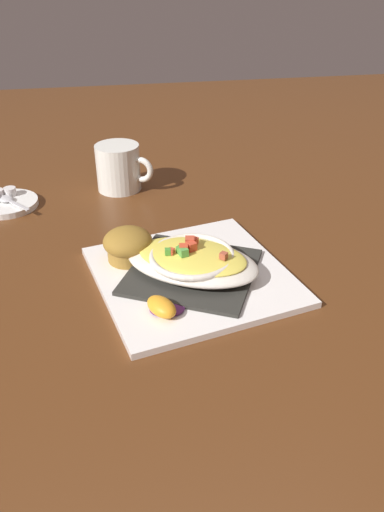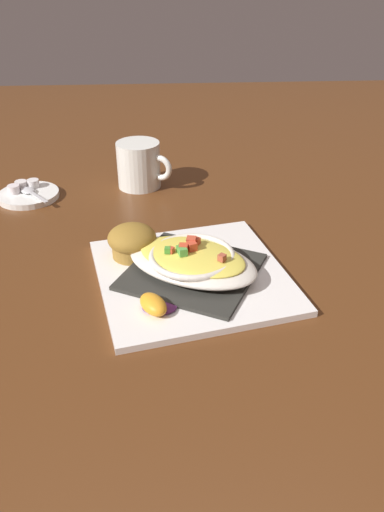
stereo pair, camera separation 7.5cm
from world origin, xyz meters
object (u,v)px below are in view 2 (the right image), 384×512
(coffee_mug, at_px, (140,167))
(creamer_saucer, at_px, (29,195))
(orange_garnish, at_px, (155,305))
(creamer_cup_0, at_px, (33,183))
(creamer_cup_1, at_px, (21,185))
(creamer_cup_2, at_px, (14,189))
(gratin_dish, at_px, (192,259))
(muffin, at_px, (132,241))
(spoon, at_px, (29,191))
(square_plate, at_px, (192,276))

(coffee_mug, relative_size, creamer_saucer, 0.96)
(orange_garnish, height_order, creamer_cup_0, orange_garnish)
(coffee_mug, height_order, creamer_cup_1, coffee_mug)
(creamer_cup_1, relative_size, creamer_cup_2, 1.00)
(creamer_saucer, relative_size, creamer_cup_0, 4.98)
(creamer_cup_1, height_order, creamer_cup_2, same)
(gratin_dish, relative_size, coffee_mug, 2.09)
(coffee_mug, xyz_separation_m, creamer_saucer, (0.05, -0.22, -0.04))
(muffin, xyz_separation_m, orange_garnish, (0.15, 0.03, -0.02))
(orange_garnish, xyz_separation_m, coffee_mug, (-0.45, -0.03, 0.02))
(creamer_saucer, height_order, spoon, spoon)
(square_plate, height_order, coffee_mug, coffee_mug)
(spoon, bearing_deg, gratin_dish, 44.67)
(square_plate, distance_m, spoon, 0.43)
(creamer_cup_0, distance_m, creamer_cup_1, 0.02)
(gratin_dish, bearing_deg, coffee_mug, -166.52)
(square_plate, height_order, orange_garnish, orange_garnish)
(square_plate, height_order, spoon, spoon)
(spoon, xyz_separation_m, creamer_cup_0, (-0.03, 0.00, 0.00))
(coffee_mug, xyz_separation_m, creamer_cup_1, (0.02, -0.24, -0.02))
(square_plate, xyz_separation_m, coffee_mug, (-0.36, -0.09, 0.04))
(orange_garnish, xyz_separation_m, creamer_cup_1, (-0.42, -0.27, -0.00))
(gratin_dish, bearing_deg, orange_garnish, -32.05)
(creamer_saucer, bearing_deg, coffee_mug, 101.46)
(muffin, relative_size, creamer_cup_1, 3.19)
(gratin_dish, distance_m, creamer_cup_0, 0.45)
(spoon, distance_m, creamer_cup_1, 0.03)
(gratin_dish, xyz_separation_m, muffin, (-0.06, -0.09, 0.00))
(muffin, xyz_separation_m, creamer_cup_0, (-0.28, -0.21, -0.02))
(square_plate, bearing_deg, muffin, -122.60)
(spoon, xyz_separation_m, creamer_cup_1, (-0.02, -0.02, 0.00))
(creamer_saucer, bearing_deg, gratin_dish, 44.61)
(creamer_cup_0, bearing_deg, creamer_cup_2, -50.81)
(orange_garnish, relative_size, creamer_cup_2, 2.46)
(orange_garnish, height_order, coffee_mug, coffee_mug)
(muffin, bearing_deg, orange_garnish, 13.19)
(creamer_cup_0, distance_m, creamer_cup_2, 0.04)
(gratin_dish, xyz_separation_m, creamer_cup_1, (-0.33, -0.33, -0.01))
(square_plate, relative_size, muffin, 3.60)
(muffin, xyz_separation_m, creamer_cup_2, (-0.25, -0.24, -0.02))
(orange_garnish, distance_m, coffee_mug, 0.45)
(muffin, bearing_deg, creamer_cup_1, -139.56)
(orange_garnish, xyz_separation_m, creamer_saucer, (-0.40, -0.25, -0.01))
(square_plate, bearing_deg, gratin_dish, -130.85)
(square_plate, bearing_deg, creamer_cup_2, -132.96)
(square_plate, height_order, muffin, muffin)
(orange_garnish, relative_size, creamer_cup_0, 2.46)
(creamer_saucer, bearing_deg, muffin, 40.54)
(muffin, relative_size, creamer_cup_2, 3.19)
(creamer_cup_1, bearing_deg, creamer_cup_2, -25.02)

